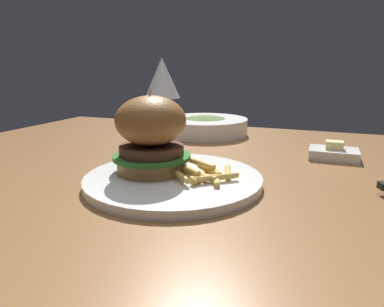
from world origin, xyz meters
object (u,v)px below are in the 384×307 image
(butter_dish, at_px, (334,153))
(wine_glass, at_px, (162,80))
(main_plate, at_px, (173,179))
(burger_sandwich, at_px, (150,134))
(soup_bowl, at_px, (205,125))

(butter_dish, bearing_deg, wine_glass, -175.33)
(main_plate, relative_size, wine_glass, 1.40)
(main_plate, distance_m, butter_dish, 0.35)
(main_plate, bearing_deg, wine_glass, 119.08)
(burger_sandwich, relative_size, soup_bowl, 0.58)
(burger_sandwich, distance_m, butter_dish, 0.38)
(main_plate, xyz_separation_m, wine_glass, (-0.13, 0.22, 0.14))
(butter_dish, relative_size, soup_bowl, 0.41)
(wine_glass, bearing_deg, burger_sandwich, -69.51)
(burger_sandwich, bearing_deg, butter_dish, 41.10)
(burger_sandwich, bearing_deg, soup_bowl, 96.06)
(butter_dish, bearing_deg, soup_bowl, 154.74)
(wine_glass, distance_m, soup_bowl, 0.23)
(main_plate, height_order, soup_bowl, soup_bowl)
(burger_sandwich, height_order, butter_dish, burger_sandwich)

